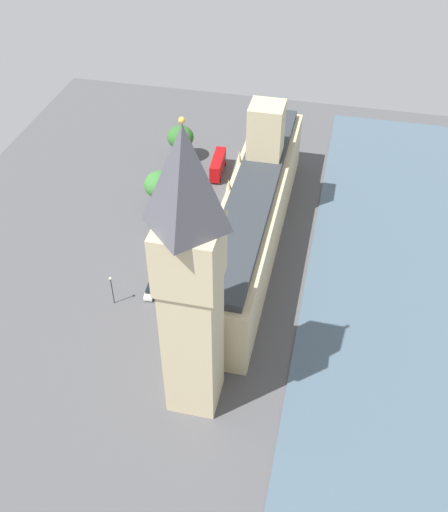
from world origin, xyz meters
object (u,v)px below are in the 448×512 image
at_px(clock_tower, 190,280).
at_px(plane_tree_leading, 160,185).
at_px(car_white_by_river_gate, 150,291).
at_px(car_silver_opposite_hall, 201,194).
at_px(pedestrian_under_trees, 191,299).
at_px(double_decker_bus_trailing, 218,165).
at_px(street_lamp_slot_10, 111,285).
at_px(plane_tree_corner, 180,137).
at_px(parliament_building, 254,211).
at_px(pedestrian_far_end, 208,254).
at_px(pedestrian_midblock, 217,238).
at_px(car_dark_green_kerbside, 172,261).
at_px(car_black_near_tower, 188,225).

bearing_deg(clock_tower, plane_tree_leading, -66.62).
distance_m(clock_tower, car_white_by_river_gate, 36.66).
xyz_separation_m(car_silver_opposite_hall, pedestrian_under_trees, (-7.10, 34.75, -0.21)).
height_order(double_decker_bus_trailing, street_lamp_slot_10, street_lamp_slot_10).
bearing_deg(plane_tree_corner, pedestrian_under_trees, 107.91).
height_order(parliament_building, plane_tree_corner, parliament_building).
bearing_deg(pedestrian_far_end, parliament_building, 68.92).
distance_m(car_silver_opposite_hall, pedestrian_midblock, 17.07).
bearing_deg(plane_tree_corner, parliament_building, 130.07).
relative_size(parliament_building, pedestrian_midblock, 43.92).
bearing_deg(clock_tower, car_dark_green_kerbside, -66.68).
bearing_deg(car_dark_green_kerbside, parliament_building, 31.00).
distance_m(parliament_building, pedestrian_midblock, 10.89).
bearing_deg(pedestrian_far_end, double_decker_bus_trailing, 127.16).
distance_m(pedestrian_far_end, pedestrian_midblock, 5.76).
distance_m(car_white_by_river_gate, pedestrian_under_trees, 8.47).
xyz_separation_m(pedestrian_far_end, plane_tree_corner, (16.14, -36.43, 5.61)).
bearing_deg(plane_tree_corner, street_lamp_slot_10, 91.66).
xyz_separation_m(car_black_near_tower, car_dark_green_kerbside, (0.05, 12.62, 0.00)).
height_order(car_black_near_tower, car_white_by_river_gate, same).
bearing_deg(clock_tower, street_lamp_slot_10, -39.61).
relative_size(car_silver_opposite_hall, plane_tree_corner, 0.52).
relative_size(double_decker_bus_trailing, car_white_by_river_gate, 2.26).
bearing_deg(pedestrian_far_end, pedestrian_under_trees, -61.92).
height_order(car_dark_green_kerbside, pedestrian_midblock, car_dark_green_kerbside).
relative_size(car_white_by_river_gate, plane_tree_corner, 0.51).
bearing_deg(pedestrian_under_trees, car_dark_green_kerbside, 132.92).
bearing_deg(street_lamp_slot_10, car_white_by_river_gate, -147.84).
xyz_separation_m(plane_tree_corner, plane_tree_leading, (-1.31, 21.86, 0.20)).
height_order(double_decker_bus_trailing, plane_tree_corner, plane_tree_corner).
relative_size(pedestrian_under_trees, pedestrian_far_end, 0.88).
distance_m(car_black_near_tower, pedestrian_under_trees, 23.41).
xyz_separation_m(double_decker_bus_trailing, car_black_near_tower, (1.49, 23.06, -1.75)).
xyz_separation_m(car_silver_opposite_hall, car_white_by_river_gate, (1.36, 34.46, -0.00)).
xyz_separation_m(car_white_by_river_gate, plane_tree_corner, (7.75, -49.86, 5.49)).
bearing_deg(parliament_building, double_decker_bus_trailing, -60.89).
bearing_deg(pedestrian_midblock, parliament_building, -34.01).
relative_size(parliament_building, pedestrian_far_end, 40.96).
height_order(double_decker_bus_trailing, plane_tree_leading, plane_tree_leading).
bearing_deg(car_dark_green_kerbside, pedestrian_midblock, 47.19).
height_order(parliament_building, street_lamp_slot_10, parliament_building).
xyz_separation_m(car_silver_opposite_hall, pedestrian_far_end, (-7.03, 21.02, -0.12)).
distance_m(clock_tower, double_decker_bus_trailing, 71.70).
bearing_deg(car_white_by_river_gate, parliament_building, -132.82).
bearing_deg(pedestrian_under_trees, plane_tree_corner, 115.77).
xyz_separation_m(clock_tower, car_dark_green_kerbside, (13.29, -30.82, -25.81)).
bearing_deg(pedestrian_far_end, plane_tree_corner, 141.68).
xyz_separation_m(car_silver_opposite_hall, plane_tree_corner, (9.11, -15.40, 5.49)).
height_order(parliament_building, car_dark_green_kerbside, parliament_building).
distance_m(pedestrian_far_end, plane_tree_corner, 40.24).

